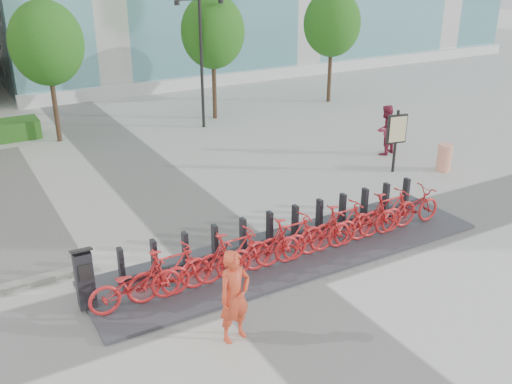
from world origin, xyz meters
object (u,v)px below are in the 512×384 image
map_sign (397,132)px  kiosk (84,278)px  construction_barrel (444,157)px  pedestrian (385,130)px  bike_0 (135,284)px  worker_red (235,296)px

map_sign → kiosk: bearing=-153.1°
kiosk → construction_barrel: size_ratio=1.50×
pedestrian → map_sign: size_ratio=0.86×
bike_0 → construction_barrel: 11.52m
kiosk → map_sign: (10.56, 2.85, 0.63)m
bike_0 → construction_barrel: (11.22, 2.61, -0.13)m
worker_red → pedestrian: (9.40, 6.62, -0.02)m
kiosk → worker_red: size_ratio=0.74×
pedestrian → map_sign: 1.85m
pedestrian → construction_barrel: pedestrian is taller
kiosk → construction_barrel: bearing=12.3°
map_sign → worker_red: bearing=-137.1°
worker_red → construction_barrel: size_ratio=2.02×
worker_red → map_sign: (8.46, 5.10, 0.46)m
worker_red → map_sign: size_ratio=0.87×
construction_barrel → map_sign: map_sign is taller
worker_red → construction_barrel: (9.97, 4.39, -0.45)m
worker_red → bike_0: bearing=116.3°
bike_0 → pedestrian: pedestrian is taller
kiosk → pedestrian: bearing=23.0°
bike_0 → worker_red: 2.20m
construction_barrel → map_sign: (-1.51, 0.70, 0.91)m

